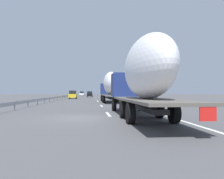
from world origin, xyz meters
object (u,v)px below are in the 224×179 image
Objects in this scene: road_sign at (114,90)px; car_yellow_coupe at (73,95)px; car_white_van at (82,94)px; truck_lead at (110,86)px; truck_trailing at (142,75)px; car_black_suv at (90,94)px.

car_yellow_coupe is at bearing 104.36° from road_sign.
car_white_van is 0.94× the size of car_yellow_coupe.
truck_trailing is (-21.49, 0.00, -0.04)m from truck_lead.
road_sign is (22.95, -3.10, -0.40)m from truck_lead.
car_yellow_coupe is at bearing 19.93° from truck_lead.
car_yellow_coupe is at bearing 168.41° from car_black_suv.
truck_trailing reaches higher than road_sign.
road_sign is at bearing -166.65° from car_white_van.
truck_trailing is at bearing -175.41° from car_white_van.
truck_trailing reaches higher than car_white_van.
truck_lead is 21.63m from car_yellow_coupe.
road_sign reaches higher than car_black_suv.
car_yellow_coupe is at bearing 9.98° from truck_trailing.
car_black_suv is (61.25, 3.35, -1.59)m from truck_trailing.
truck_lead reaches higher than truck_trailing.
truck_trailing is at bearing -176.87° from car_black_suv.
truck_lead is 21.49m from truck_trailing.
car_yellow_coupe is at bearing 179.52° from car_white_van.
truck_lead is 0.95× the size of truck_trailing.
car_black_suv is 1.10× the size of car_white_van.
car_yellow_coupe reaches higher than car_white_van.
road_sign is (2.68, -10.45, 1.20)m from car_yellow_coupe.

